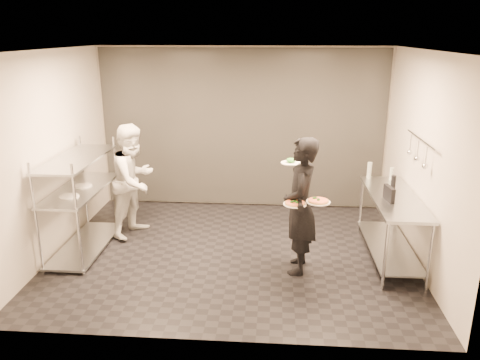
# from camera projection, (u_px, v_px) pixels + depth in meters

# --- Properties ---
(room_shell) EXTENTS (5.00, 4.00, 2.80)m
(room_shell) POSITION_uv_depth(u_px,v_px,m) (239.00, 139.00, 7.38)
(room_shell) COLOR black
(room_shell) RESTS_ON ground
(pass_rack) EXTENTS (0.60, 1.60, 1.50)m
(pass_rack) POSITION_uv_depth(u_px,v_px,m) (81.00, 198.00, 6.60)
(pass_rack) COLOR silver
(pass_rack) RESTS_ON ground
(prep_counter) EXTENTS (0.60, 1.80, 0.92)m
(prep_counter) POSITION_uv_depth(u_px,v_px,m) (392.00, 216.00, 6.34)
(prep_counter) COLOR silver
(prep_counter) RESTS_ON ground
(utensil_rail) EXTENTS (0.07, 1.20, 0.31)m
(utensil_rail) POSITION_uv_depth(u_px,v_px,m) (419.00, 151.00, 6.04)
(utensil_rail) COLOR silver
(utensil_rail) RESTS_ON room_shell
(waiter) EXTENTS (0.48, 0.68, 1.79)m
(waiter) POSITION_uv_depth(u_px,v_px,m) (300.00, 206.00, 5.95)
(waiter) COLOR black
(waiter) RESTS_ON ground
(chef) EXTENTS (0.92, 1.02, 1.73)m
(chef) POSITION_uv_depth(u_px,v_px,m) (134.00, 180.00, 7.09)
(chef) COLOR silver
(chef) RESTS_ON ground
(pizza_plate_near) EXTENTS (0.29, 0.29, 0.05)m
(pizza_plate_near) POSITION_uv_depth(u_px,v_px,m) (295.00, 203.00, 5.70)
(pizza_plate_near) COLOR white
(pizza_plate_near) RESTS_ON waiter
(pizza_plate_far) EXTENTS (0.29, 0.29, 0.05)m
(pizza_plate_far) POSITION_uv_depth(u_px,v_px,m) (318.00, 201.00, 5.68)
(pizza_plate_far) COLOR white
(pizza_plate_far) RESTS_ON waiter
(salad_plate) EXTENTS (0.26, 0.26, 0.07)m
(salad_plate) POSITION_uv_depth(u_px,v_px,m) (291.00, 161.00, 6.11)
(salad_plate) COLOR white
(salad_plate) RESTS_ON waiter
(pos_monitor) EXTENTS (0.10, 0.27, 0.19)m
(pos_monitor) POSITION_uv_depth(u_px,v_px,m) (389.00, 194.00, 6.05)
(pos_monitor) COLOR black
(pos_monitor) RESTS_ON prep_counter
(bottle_green) EXTENTS (0.07, 0.07, 0.24)m
(bottle_green) POSITION_uv_depth(u_px,v_px,m) (369.00, 170.00, 6.99)
(bottle_green) COLOR gray
(bottle_green) RESTS_ON prep_counter
(bottle_clear) EXTENTS (0.06, 0.06, 0.19)m
(bottle_clear) POSITION_uv_depth(u_px,v_px,m) (392.00, 174.00, 6.89)
(bottle_clear) COLOR gray
(bottle_clear) RESTS_ON prep_counter
(bottle_dark) EXTENTS (0.07, 0.07, 0.22)m
(bottle_dark) POSITION_uv_depth(u_px,v_px,m) (393.00, 183.00, 6.41)
(bottle_dark) COLOR black
(bottle_dark) RESTS_ON prep_counter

